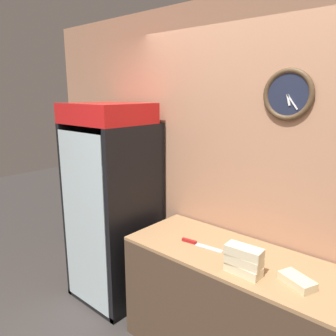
{
  "coord_description": "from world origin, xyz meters",
  "views": [
    {
      "loc": [
        0.98,
        -1.03,
        2.0
      ],
      "look_at": [
        -0.66,
        0.84,
        1.42
      ],
      "focal_mm": 35.0,
      "sensor_mm": 36.0,
      "label": 1
    }
  ],
  "objects_px": {
    "sandwich_stack_top": "(244,251)",
    "chefs_knife": "(196,243)",
    "beverage_cooler": "(116,194)",
    "sandwich_stack_middle": "(244,260)",
    "sandwich_flat_left": "(297,281)",
    "sandwich_stack_bottom": "(243,269)"
  },
  "relations": [
    {
      "from": "sandwich_stack_top",
      "to": "chefs_knife",
      "type": "height_order",
      "value": "sandwich_stack_top"
    },
    {
      "from": "beverage_cooler",
      "to": "sandwich_stack_middle",
      "type": "relative_size",
      "value": 8.14
    },
    {
      "from": "sandwich_stack_middle",
      "to": "chefs_knife",
      "type": "relative_size",
      "value": 0.69
    },
    {
      "from": "beverage_cooler",
      "to": "sandwich_flat_left",
      "type": "relative_size",
      "value": 8.06
    },
    {
      "from": "sandwich_flat_left",
      "to": "sandwich_stack_top",
      "type": "bearing_deg",
      "value": -161.97
    },
    {
      "from": "chefs_knife",
      "to": "sandwich_stack_middle",
      "type": "bearing_deg",
      "value": -16.09
    },
    {
      "from": "sandwich_stack_middle",
      "to": "sandwich_stack_bottom",
      "type": "bearing_deg",
      "value": 180.0
    },
    {
      "from": "sandwich_stack_middle",
      "to": "sandwich_flat_left",
      "type": "distance_m",
      "value": 0.32
    },
    {
      "from": "sandwich_stack_bottom",
      "to": "sandwich_stack_middle",
      "type": "relative_size",
      "value": 1.0
    },
    {
      "from": "sandwich_stack_top",
      "to": "chefs_knife",
      "type": "bearing_deg",
      "value": 163.91
    },
    {
      "from": "sandwich_stack_middle",
      "to": "sandwich_stack_top",
      "type": "relative_size",
      "value": 0.99
    },
    {
      "from": "sandwich_stack_top",
      "to": "sandwich_stack_middle",
      "type": "bearing_deg",
      "value": 0.0
    },
    {
      "from": "beverage_cooler",
      "to": "sandwich_stack_bottom",
      "type": "distance_m",
      "value": 1.5
    },
    {
      "from": "sandwich_stack_bottom",
      "to": "beverage_cooler",
      "type": "bearing_deg",
      "value": 171.67
    },
    {
      "from": "chefs_knife",
      "to": "beverage_cooler",
      "type": "bearing_deg",
      "value": 175.37
    },
    {
      "from": "sandwich_stack_bottom",
      "to": "sandwich_stack_top",
      "type": "bearing_deg",
      "value": 0.0
    },
    {
      "from": "sandwich_stack_bottom",
      "to": "sandwich_stack_middle",
      "type": "xyz_separation_m",
      "value": [
        0.0,
        0.0,
        0.06
      ]
    },
    {
      "from": "sandwich_stack_middle",
      "to": "sandwich_stack_top",
      "type": "distance_m",
      "value": 0.06
    },
    {
      "from": "sandwich_flat_left",
      "to": "chefs_knife",
      "type": "relative_size",
      "value": 0.7
    },
    {
      "from": "sandwich_flat_left",
      "to": "beverage_cooler",
      "type": "bearing_deg",
      "value": 176.21
    },
    {
      "from": "sandwich_stack_bottom",
      "to": "chefs_knife",
      "type": "distance_m",
      "value": 0.49
    },
    {
      "from": "sandwich_stack_top",
      "to": "sandwich_flat_left",
      "type": "distance_m",
      "value": 0.34
    }
  ]
}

